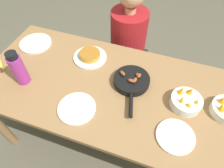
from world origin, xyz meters
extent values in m
plane|color=#565142|center=(0.00, 0.00, 0.00)|extent=(14.00, 14.00, 0.00)
cube|color=olive|center=(0.00, 0.00, 0.76)|extent=(1.85, 0.85, 0.03)
cylinder|color=olive|center=(-0.87, 0.36, 0.37)|extent=(0.07, 0.07, 0.74)
cylinder|color=olive|center=(0.87, 0.36, 0.37)|extent=(0.07, 0.07, 0.74)
ellipsoid|color=gold|center=(-0.84, -0.08, 0.79)|extent=(0.14, 0.13, 0.03)
cylinder|color=#4C3819|center=(-0.79, -0.13, 0.79)|extent=(0.02, 0.02, 0.04)
cylinder|color=black|center=(0.11, 0.07, 0.78)|extent=(0.24, 0.24, 0.01)
cylinder|color=black|center=(0.11, 0.07, 0.81)|extent=(0.25, 0.25, 0.04)
cylinder|color=black|center=(0.17, -0.12, 0.81)|extent=(0.07, 0.17, 0.02)
ellipsoid|color=brown|center=(0.12, 0.04, 0.84)|extent=(0.05, 0.03, 0.03)
ellipsoid|color=brown|center=(0.05, 0.08, 0.84)|extent=(0.05, 0.05, 0.03)
ellipsoid|color=brown|center=(0.14, 0.11, 0.84)|extent=(0.04, 0.04, 0.02)
ellipsoid|color=brown|center=(0.16, 0.10, 0.84)|extent=(0.03, 0.04, 0.03)
ellipsoid|color=brown|center=(0.14, 0.05, 0.84)|extent=(0.03, 0.05, 0.03)
cylinder|color=silver|center=(-0.25, 0.21, 0.78)|extent=(0.25, 0.25, 0.02)
cylinder|color=gold|center=(-0.25, 0.21, 0.81)|extent=(0.16, 0.16, 0.04)
cylinder|color=#9B601E|center=(-0.25, 0.21, 0.83)|extent=(0.15, 0.15, 0.00)
cylinder|color=silver|center=(-0.74, 0.21, 0.78)|extent=(0.25, 0.25, 0.02)
cylinder|color=silver|center=(-0.72, 0.19, 0.79)|extent=(0.11, 0.06, 0.01)
cube|color=silver|center=(-0.80, 0.23, 0.79)|extent=(0.05, 0.04, 0.00)
cylinder|color=silver|center=(0.45, -0.22, 0.78)|extent=(0.22, 0.22, 0.02)
cylinder|color=silver|center=(0.43, -0.21, 0.79)|extent=(0.12, 0.03, 0.01)
cube|color=silver|center=(0.51, -0.19, 0.79)|extent=(0.05, 0.03, 0.00)
cylinder|color=silver|center=(-0.15, -0.24, 0.78)|extent=(0.24, 0.24, 0.02)
cylinder|color=silver|center=(-0.13, -0.25, 0.79)|extent=(0.11, 0.04, 0.01)
cube|color=silver|center=(-0.21, -0.23, 0.79)|extent=(0.05, 0.03, 0.00)
cylinder|color=silver|center=(0.48, 0.02, 0.81)|extent=(0.19, 0.19, 0.06)
cone|color=orange|center=(0.53, 0.01, 0.85)|extent=(0.04, 0.04, 0.04)
cone|color=orange|center=(0.49, 0.07, 0.86)|extent=(0.06, 0.05, 0.06)
cone|color=orange|center=(0.43, 0.05, 0.86)|extent=(0.06, 0.06, 0.07)
cone|color=orange|center=(0.44, -0.02, 0.86)|extent=(0.04, 0.04, 0.06)
cone|color=orange|center=(0.49, -0.03, 0.85)|extent=(0.05, 0.04, 0.04)
cone|color=orange|center=(0.67, 0.07, 0.85)|extent=(0.06, 0.06, 0.06)
cone|color=orange|center=(0.67, 0.01, 0.85)|extent=(0.06, 0.06, 0.07)
cylinder|color=#992D89|center=(-0.59, -0.15, 0.88)|extent=(0.09, 0.09, 0.22)
cylinder|color=black|center=(-0.59, -0.15, 1.01)|extent=(0.07, 0.07, 0.04)
cube|color=black|center=(-0.07, 0.65, 0.22)|extent=(0.35, 0.35, 0.45)
cylinder|color=maroon|center=(-0.07, 0.65, 0.70)|extent=(0.32, 0.32, 0.49)
cylinder|color=tan|center=(-0.07, 0.65, 0.97)|extent=(0.09, 0.09, 0.05)
camera|label=1|loc=(0.28, -0.79, 1.84)|focal=32.00mm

